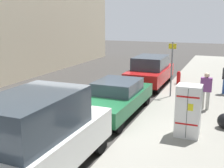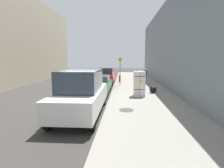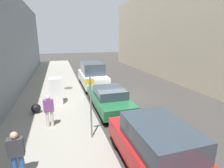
{
  "view_description": "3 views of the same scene",
  "coord_description": "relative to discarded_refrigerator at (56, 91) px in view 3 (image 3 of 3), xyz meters",
  "views": [
    {
      "loc": [
        -4.92,
        8.33,
        3.82
      ],
      "look_at": [
        -1.15,
        -0.89,
        1.52
      ],
      "focal_mm": 45.0,
      "sensor_mm": 36.0,
      "label": 1
    },
    {
      "loc": [
        -2.88,
        11.37,
        2.67
      ],
      "look_at": [
        -1.98,
        -2.12,
        0.71
      ],
      "focal_mm": 28.0,
      "sensor_mm": 36.0,
      "label": 2
    },
    {
      "loc": [
        -3.68,
        -11.6,
        4.25
      ],
      "look_at": [
        -0.43,
        -1.06,
        1.32
      ],
      "focal_mm": 28.0,
      "sensor_mm": 36.0,
      "label": 3
    }
  ],
  "objects": [
    {
      "name": "manhole_cover",
      "position": [
        0.92,
        3.41,
        -0.83
      ],
      "size": [
        0.7,
        0.7,
        0.02
      ],
      "primitive_type": "cylinder",
      "color": "#47443F",
      "rests_on": "sidewalk_slab"
    },
    {
      "name": "pedestrian_standing_near",
      "position": [
        -1.1,
        -6.09,
        0.02
      ],
      "size": [
        0.44,
        0.22,
        1.52
      ],
      "rotation": [
        0.0,
        0.0,
        1.19
      ],
      "color": "#2D5193",
      "rests_on": "sidewalk_slab"
    },
    {
      "name": "street_sign_post",
      "position": [
        1.4,
        -4.57,
        0.64
      ],
      "size": [
        0.36,
        0.07,
        2.64
      ],
      "color": "slate",
      "rests_on": "sidewalk_slab"
    },
    {
      "name": "parked_sedan_green",
      "position": [
        3.06,
        -1.52,
        -0.27
      ],
      "size": [
        1.87,
        4.74,
        1.38
      ],
      "color": "#1E6038",
      "rests_on": "ground"
    },
    {
      "name": "parked_van_white",
      "position": [
        3.06,
        3.8,
        0.09
      ],
      "size": [
        1.92,
        4.97,
        2.16
      ],
      "color": "silver",
      "rests_on": "ground"
    },
    {
      "name": "sidewalk_slab",
      "position": [
        -0.31,
        0.46,
        -0.91
      ],
      "size": [
        4.6,
        44.0,
        0.14
      ],
      "primitive_type": "cube",
      "color": "gray",
      "rests_on": "ground"
    },
    {
      "name": "pedestrian_walking_far",
      "position": [
        -0.31,
        -3.05,
        0.05
      ],
      "size": [
        0.45,
        0.22,
        1.56
      ],
      "rotation": [
        0.0,
        0.0,
        0.52
      ],
      "color": "beige",
      "rests_on": "sidewalk_slab"
    },
    {
      "name": "parked_suv_red",
      "position": [
        3.06,
        -7.04,
        -0.1
      ],
      "size": [
        1.91,
        4.59,
        1.73
      ],
      "color": "red",
      "rests_on": "ground"
    },
    {
      "name": "ground_plane",
      "position": [
        3.95,
        0.46,
        -0.98
      ],
      "size": [
        80.0,
        80.0,
        0.0
      ],
      "primitive_type": "plane",
      "color": "#383533"
    },
    {
      "name": "building_facade_across",
      "position": [
        11.76,
        0.46,
        3.73
      ],
      "size": [
        1.83,
        37.4,
        9.42
      ],
      "primitive_type": "cube",
      "color": "beige",
      "rests_on": "ground"
    },
    {
      "name": "trash_bag",
      "position": [
        -1.12,
        -1.15,
        -0.58
      ],
      "size": [
        0.52,
        0.52,
        0.52
      ],
      "primitive_type": "sphere",
      "color": "black",
      "rests_on": "sidewalk_slab"
    },
    {
      "name": "discarded_refrigerator",
      "position": [
        0.0,
        0.0,
        0.0
      ],
      "size": [
        0.76,
        0.66,
        1.68
      ],
      "color": "white",
      "rests_on": "sidewalk_slab"
    }
  ]
}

